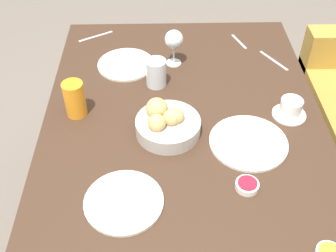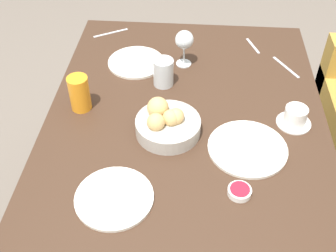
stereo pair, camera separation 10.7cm
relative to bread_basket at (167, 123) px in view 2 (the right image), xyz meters
The scene contains 14 objects.
ground_plane 0.82m from the bread_basket, 136.08° to the left, with size 10.00×10.00×0.00m, color #6B6056.
dining_table 0.16m from the bread_basket, 136.08° to the left, with size 1.38×1.02×0.77m.
bread_basket is the anchor object (origin of this frame).
plate_near_left 0.44m from the bread_basket, 158.30° to the right, with size 0.24×0.24×0.01m.
plate_near_right 0.33m from the bread_basket, 23.95° to the right, with size 0.24×0.24×0.01m.
plate_far_center 0.29m from the bread_basket, 76.99° to the left, with size 0.27×0.27×0.01m.
juice_glass 0.34m from the bread_basket, 108.11° to the right, with size 0.08×0.08×0.14m.
water_tumbler 0.28m from the bread_basket, behind, with size 0.08×0.08×0.11m.
wine_glass 0.43m from the bread_basket, behind, with size 0.08×0.08×0.16m.
coffee_cup 0.46m from the bread_basket, 99.77° to the left, with size 0.12×0.12×0.07m.
jam_bowl_berry 0.35m from the bread_basket, 43.45° to the left, with size 0.07×0.07×0.02m.
fork_silver 0.71m from the bread_basket, 154.01° to the right, with size 0.09×0.15×0.00m.
knife_silver 0.63m from the bread_basket, 132.38° to the left, with size 0.15×0.10×0.00m.
spoon_coffee 0.67m from the bread_basket, 149.64° to the left, with size 0.12×0.06×0.00m.
Camera 2 is at (1.13, 0.02, 1.79)m, focal length 45.00 mm.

